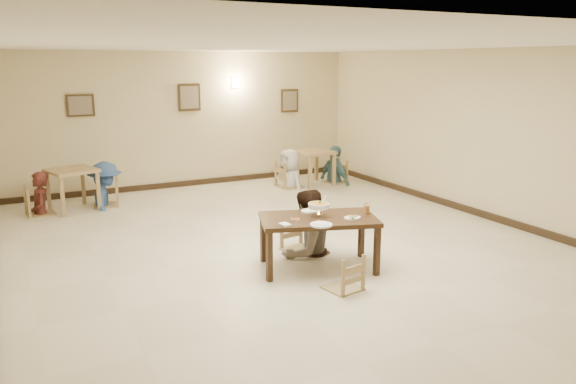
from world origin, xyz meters
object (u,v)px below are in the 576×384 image
bg_chair_rr (335,162)px  bg_diner_d (335,146)px  chair_near (343,256)px  bg_chair_ll (39,188)px  drink_glass (367,209)px  main_table (318,223)px  bg_diner_c (289,149)px  bg_table_right (313,157)px  bg_chair_lr (105,181)px  bg_table_left (72,176)px  chair_far (300,220)px  bg_chair_rl (289,163)px  bg_diner_a (37,172)px  bg_diner_b (103,162)px  main_diner (307,190)px  curry_warmer (319,206)px

bg_chair_rr → bg_diner_d: bg_diner_d is taller
chair_near → bg_chair_ll: bearing=-71.0°
drink_glass → bg_chair_ll: (-3.86, 4.90, -0.29)m
main_table → bg_diner_c: size_ratio=1.01×
bg_table_right → drink_glass: bearing=-111.6°
bg_chair_ll → bg_chair_lr: 1.20m
bg_chair_ll → bg_table_left: bearing=-90.9°
chair_far → bg_chair_rl: bearing=53.9°
bg_diner_a → main_table: bearing=33.4°
chair_near → bg_diner_c: bg_diner_c is taller
chair_near → drink_glass: size_ratio=5.78×
main_table → bg_diner_a: size_ratio=1.08×
chair_far → bg_diner_d: 5.01m
chair_far → bg_diner_c: 4.44m
bg_chair_rr → bg_diner_b: size_ratio=0.56×
chair_near → bg_table_right: bearing=-126.4°
chair_near → bg_chair_rl: bearing=-121.1°
bg_chair_ll → bg_diner_b: 1.26m
bg_chair_ll → bg_diner_b: (1.20, 0.13, 0.37)m
drink_glass → bg_diner_d: size_ratio=0.09×
chair_near → bg_diner_c: bearing=-121.1°
main_table → bg_chair_rl: (2.01, 4.76, -0.10)m
chair_near → main_diner: size_ratio=0.46×
drink_glass → bg_diner_a: size_ratio=0.09×
chair_near → main_diner: bearing=-110.9°
main_table → bg_chair_rl: bg_chair_rl is taller
chair_near → bg_chair_rl: size_ratio=0.80×
drink_glass → bg_table_right: size_ratio=0.17×
bg_chair_lr → bg_chair_rr: bg_chair_lr is taller
chair_near → bg_chair_lr: (-1.89, 5.65, 0.06)m
bg_diner_a → curry_warmer: bearing=33.7°
bg_chair_rr → bg_diner_a: (-6.37, 0.04, 0.32)m
main_table → bg_chair_ll: (-3.18, 4.75, -0.14)m
chair_far → bg_chair_lr: size_ratio=0.97×
bg_diner_b → main_diner: bearing=-143.0°
main_table → bg_diner_c: bg_diner_c is taller
drink_glass → bg_diner_c: size_ratio=0.09×
bg_chair_lr → chair_near: bearing=30.3°
bg_table_left → bg_table_right: bearing=-1.1°
bg_diner_c → bg_diner_d: 1.17m
bg_diner_a → bg_diner_d: (6.37, -0.04, 0.06)m
bg_table_left → bg_chair_rl: 4.60m
bg_table_left → main_diner: bearing=-56.4°
bg_table_left → bg_chair_lr: bg_chair_lr is taller
curry_warmer → bg_chair_lr: bg_chair_lr is taller
bg_table_right → bg_chair_ll: bg_chair_ll is taller
drink_glass → bg_chair_ll: 6.25m
bg_table_right → bg_diner_c: bearing=174.3°
bg_table_left → bg_chair_lr: size_ratio=1.00×
chair_far → curry_warmer: (-0.11, -0.73, 0.40)m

